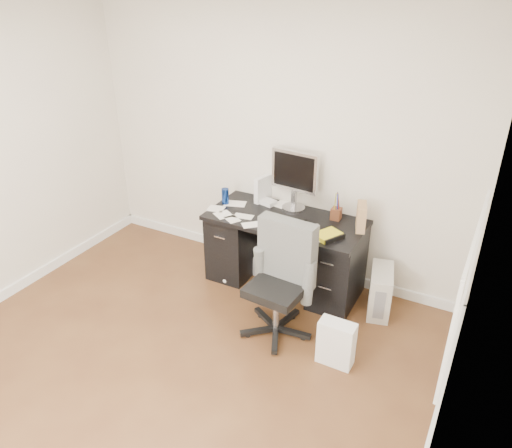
{
  "coord_description": "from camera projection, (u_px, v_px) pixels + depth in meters",
  "views": [
    {
      "loc": [
        2.04,
        -2.21,
        2.89
      ],
      "look_at": [
        0.22,
        1.2,
        0.88
      ],
      "focal_mm": 35.0,
      "sensor_mm": 36.0,
      "label": 1
    }
  ],
  "objects": [
    {
      "name": "wicker_basket",
      "position": [
        242.0,
        250.0,
        5.32
      ],
      "size": [
        0.41,
        0.41,
        0.36
      ],
      "primitive_type": "cube",
      "rotation": [
        0.0,
        0.0,
        -0.13
      ],
      "color": "#4E3317",
      "rests_on": "ground"
    },
    {
      "name": "computer_mouse",
      "position": [
        317.0,
        227.0,
        4.5
      ],
      "size": [
        0.07,
        0.07,
        0.06
      ],
      "primitive_type": "sphere",
      "rotation": [
        0.0,
        0.0,
        0.09
      ],
      "color": "#ACABAF",
      "rests_on": "desk"
    },
    {
      "name": "keyboard",
      "position": [
        283.0,
        218.0,
        4.7
      ],
      "size": [
        0.41,
        0.15,
        0.02
      ],
      "primitive_type": "cube",
      "rotation": [
        0.0,
        0.0,
        0.03
      ],
      "color": "black",
      "rests_on": "desk"
    },
    {
      "name": "pen_cup",
      "position": [
        337.0,
        206.0,
        4.65
      ],
      "size": [
        0.12,
        0.12,
        0.27
      ],
      "primitive_type": null,
      "rotation": [
        0.0,
        0.0,
        0.05
      ],
      "color": "#5B2E1A",
      "rests_on": "desk"
    },
    {
      "name": "white_binder",
      "position": [
        263.0,
        189.0,
        5.03
      ],
      "size": [
        0.16,
        0.25,
        0.26
      ],
      "primitive_type": "cube",
      "rotation": [
        0.0,
        0.0,
        -0.23
      ],
      "color": "silver",
      "rests_on": "desk"
    },
    {
      "name": "room_shell",
      "position": [
        143.0,
        183.0,
        3.16
      ],
      "size": [
        4.02,
        4.02,
        2.71
      ],
      "color": "silver",
      "rests_on": "ground"
    },
    {
      "name": "lcd_monitor",
      "position": [
        295.0,
        180.0,
        4.77
      ],
      "size": [
        0.5,
        0.31,
        0.61
      ],
      "primitive_type": null,
      "rotation": [
        0.0,
        0.0,
        -0.08
      ],
      "color": "#ACABAF",
      "rests_on": "desk"
    },
    {
      "name": "paper_remote",
      "position": [
        294.0,
        233.0,
        4.44
      ],
      "size": [
        0.35,
        0.32,
        0.02
      ],
      "primitive_type": null,
      "rotation": [
        0.0,
        0.0,
        -0.39
      ],
      "color": "white",
      "rests_on": "desk"
    },
    {
      "name": "ground",
      "position": [
        159.0,
        379.0,
        3.91
      ],
      "size": [
        4.0,
        4.0,
        0.0
      ],
      "primitive_type": "plane",
      "color": "#4C2B18",
      "rests_on": "ground"
    },
    {
      "name": "desk_printer",
      "position": [
        246.0,
        258.0,
        5.33
      ],
      "size": [
        0.41,
        0.36,
        0.21
      ],
      "primitive_type": "cube",
      "rotation": [
        0.0,
        0.0,
        0.18
      ],
      "color": "slate",
      "rests_on": "ground"
    },
    {
      "name": "magazine_file",
      "position": [
        361.0,
        217.0,
        4.48
      ],
      "size": [
        0.17,
        0.23,
        0.25
      ],
      "primitive_type": "cube",
      "rotation": [
        0.0,
        0.0,
        0.32
      ],
      "color": "#9C754B",
      "rests_on": "desk"
    },
    {
      "name": "shopping_bag",
      "position": [
        336.0,
        343.0,
        3.99
      ],
      "size": [
        0.29,
        0.21,
        0.39
      ],
      "primitive_type": "cube",
      "rotation": [
        0.0,
        0.0,
        -0.01
      ],
      "color": "white",
      "rests_on": "ground"
    },
    {
      "name": "loose_papers",
      "position": [
        264.0,
        216.0,
        4.78
      ],
      "size": [
        1.1,
        0.6,
        0.0
      ],
      "primitive_type": null,
      "color": "white",
      "rests_on": "desk"
    },
    {
      "name": "office_chair",
      "position": [
        277.0,
        283.0,
        4.18
      ],
      "size": [
        0.63,
        0.63,
        1.03
      ],
      "primitive_type": null,
      "rotation": [
        0.0,
        0.0,
        -0.07
      ],
      "color": "#4A4D4A",
      "rests_on": "ground"
    },
    {
      "name": "travel_mug",
      "position": [
        225.0,
        196.0,
        4.99
      ],
      "size": [
        0.08,
        0.08,
        0.16
      ],
      "primitive_type": "cylinder",
      "rotation": [
        0.0,
        0.0,
        -0.16
      ],
      "color": "navy",
      "rests_on": "desk"
    },
    {
      "name": "yellow_book",
      "position": [
        328.0,
        235.0,
        4.39
      ],
      "size": [
        0.27,
        0.29,
        0.04
      ],
      "primitive_type": "cube",
      "rotation": [
        0.0,
        0.0,
        -0.48
      ],
      "color": "yellow",
      "rests_on": "desk"
    },
    {
      "name": "pc_tower",
      "position": [
        380.0,
        291.0,
        4.59
      ],
      "size": [
        0.29,
        0.47,
        0.43
      ],
      "primitive_type": "cube",
      "rotation": [
        0.0,
        0.0,
        0.24
      ],
      "color": "#B6B3A4",
      "rests_on": "ground"
    },
    {
      "name": "desk",
      "position": [
        285.0,
        250.0,
        4.9
      ],
      "size": [
        1.5,
        0.7,
        0.75
      ],
      "color": "black",
      "rests_on": "ground"
    }
  ]
}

